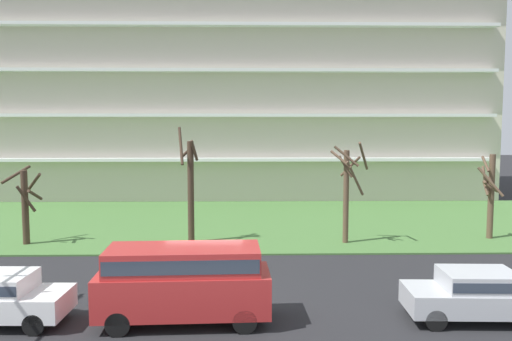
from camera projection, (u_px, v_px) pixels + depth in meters
ground at (207, 300)px, 17.75m from camera, size 160.00×160.00×0.00m
grass_lawn_strip at (224, 222)px, 31.69m from camera, size 80.00×16.00×0.08m
apartment_building at (230, 78)px, 45.30m from camera, size 42.10×14.16×20.04m
tree_far_left at (26, 203)px, 25.55m from camera, size 1.95×1.78×3.96m
tree_left at (190, 187)px, 25.80m from camera, size 1.07×1.16×5.90m
tree_center at (348, 188)px, 25.67m from camera, size 2.06×1.95×5.22m
tree_right at (490, 193)px, 26.74m from camera, size 1.21×1.45×4.49m
sedan_silver_center_left at (478, 293)px, 15.85m from camera, size 4.47×1.97×1.57m
van_red_center_right at (184, 278)px, 15.62m from camera, size 5.27×2.20×2.36m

